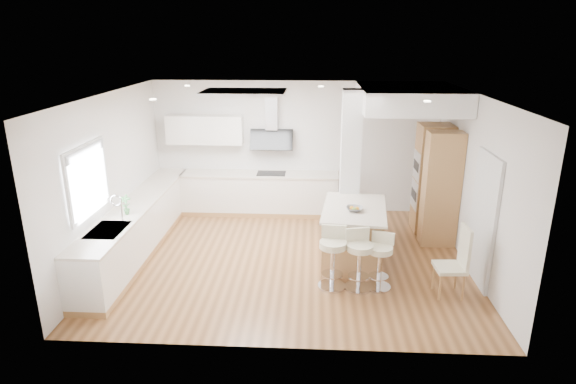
# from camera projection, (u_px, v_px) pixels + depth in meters

# --- Properties ---
(ground) EXTENTS (6.00, 6.00, 0.00)m
(ground) POSITION_uv_depth(u_px,v_px,m) (290.00, 259.00, 8.33)
(ground) COLOR #915F35
(ground) RESTS_ON ground
(ceiling) EXTENTS (6.00, 5.00, 0.02)m
(ceiling) POSITION_uv_depth(u_px,v_px,m) (290.00, 259.00, 8.33)
(ceiling) COLOR white
(ceiling) RESTS_ON ground
(wall_back) EXTENTS (6.00, 0.04, 2.80)m
(wall_back) POSITION_uv_depth(u_px,v_px,m) (296.00, 148.00, 10.27)
(wall_back) COLOR silver
(wall_back) RESTS_ON ground
(wall_left) EXTENTS (0.04, 5.00, 2.80)m
(wall_left) POSITION_uv_depth(u_px,v_px,m) (111.00, 179.00, 8.05)
(wall_left) COLOR silver
(wall_left) RESTS_ON ground
(wall_right) EXTENTS (0.04, 5.00, 2.80)m
(wall_right) POSITION_uv_depth(u_px,v_px,m) (475.00, 184.00, 7.74)
(wall_right) COLOR silver
(wall_right) RESTS_ON ground
(skylight) EXTENTS (4.10, 2.10, 0.06)m
(skylight) POSITION_uv_depth(u_px,v_px,m) (245.00, 92.00, 8.08)
(skylight) COLOR silver
(skylight) RESTS_ON ground
(window_left) EXTENTS (0.06, 1.28, 1.07)m
(window_left) POSITION_uv_depth(u_px,v_px,m) (87.00, 177.00, 7.10)
(window_left) COLOR white
(window_left) RESTS_ON ground
(doorway_right) EXTENTS (0.05, 1.00, 2.10)m
(doorway_right) POSITION_uv_depth(u_px,v_px,m) (483.00, 221.00, 7.30)
(doorway_right) COLOR #4C463C
(doorway_right) RESTS_ON ground
(counter_left) EXTENTS (0.63, 4.50, 1.35)m
(counter_left) POSITION_uv_depth(u_px,v_px,m) (139.00, 226.00, 8.55)
(counter_left) COLOR tan
(counter_left) RESTS_ON ground
(counter_back) EXTENTS (3.62, 0.63, 2.50)m
(counter_back) POSITION_uv_depth(u_px,v_px,m) (252.00, 182.00, 10.27)
(counter_back) COLOR tan
(counter_back) RESTS_ON ground
(pillar) EXTENTS (0.35, 0.35, 2.80)m
(pillar) POSITION_uv_depth(u_px,v_px,m) (350.00, 167.00, 8.74)
(pillar) COLOR silver
(pillar) RESTS_ON ground
(soffit) EXTENTS (1.78, 2.20, 0.40)m
(soffit) POSITION_uv_depth(u_px,v_px,m) (409.00, 98.00, 8.74)
(soffit) COLOR white
(soffit) RESTS_ON ground
(oven_column) EXTENTS (0.63, 1.21, 2.10)m
(oven_column) POSITION_uv_depth(u_px,v_px,m) (435.00, 183.00, 9.03)
(oven_column) COLOR tan
(oven_column) RESTS_ON ground
(peninsula) EXTENTS (1.19, 1.66, 1.02)m
(peninsula) POSITION_uv_depth(u_px,v_px,m) (353.00, 233.00, 8.17)
(peninsula) COLOR tan
(peninsula) RESTS_ON ground
(bar_stool_a) EXTENTS (0.47, 0.47, 0.96)m
(bar_stool_a) POSITION_uv_depth(u_px,v_px,m) (333.00, 254.00, 7.26)
(bar_stool_a) COLOR silver
(bar_stool_a) RESTS_ON ground
(bar_stool_b) EXTENTS (0.50, 0.50, 0.94)m
(bar_stool_b) POSITION_uv_depth(u_px,v_px,m) (359.00, 257.00, 7.21)
(bar_stool_b) COLOR silver
(bar_stool_b) RESTS_ON ground
(bar_stool_c) EXTENTS (0.51, 0.51, 0.87)m
(bar_stool_c) POSITION_uv_depth(u_px,v_px,m) (380.00, 258.00, 7.24)
(bar_stool_c) COLOR silver
(bar_stool_c) RESTS_ON ground
(dining_chair) EXTENTS (0.44, 0.44, 1.09)m
(dining_chair) POSITION_uv_depth(u_px,v_px,m) (457.00, 259.00, 7.01)
(dining_chair) COLOR beige
(dining_chair) RESTS_ON ground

